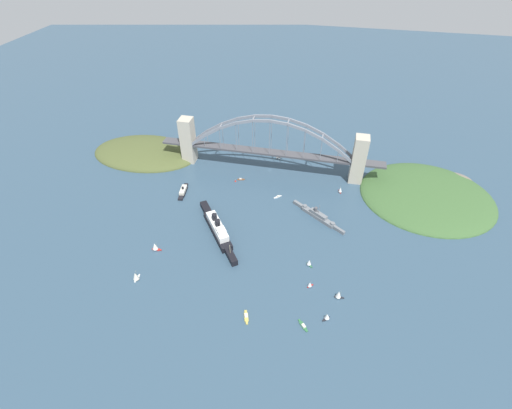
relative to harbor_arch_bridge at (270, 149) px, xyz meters
name	(u,v)px	position (x,y,z in m)	size (l,w,h in m)	color
ground_plane	(269,170)	(0.00, 0.00, -30.29)	(1400.00, 1400.00, 0.00)	#334C60
harbor_arch_bridge	(270,149)	(0.00, 0.00, 0.00)	(271.58, 16.80, 71.50)	#BCB29E
headland_west_shore	(428,196)	(-186.24, 13.54, -30.29)	(148.09, 136.77, 19.98)	#3D6033
headland_east_shore	(147,153)	(166.43, -4.74, -30.29)	(140.53, 90.12, 21.58)	#4C562D
ocean_liner	(217,229)	(30.42, 122.62, -24.57)	(62.03, 81.78, 19.19)	black
naval_cruiser	(318,216)	(-66.59, 78.11, -27.19)	(57.91, 42.56, 17.61)	slate
harbor_ferry_steamer	(183,191)	(88.64, 66.62, -28.02)	(8.96, 31.06, 7.60)	black
seaplane_taxiing_near_bridge	(279,157)	(-6.48, -28.94, -28.22)	(11.86, 7.58, 4.91)	#B7B7B2
small_boat_0	(155,246)	(82.12, 157.98, -25.73)	(9.46, 5.41, 9.86)	#B2231E
small_boat_1	(327,316)	(-84.57, 200.11, -27.13)	(6.50, 6.64, 6.83)	black
small_boat_2	(278,197)	(-19.29, 52.11, -29.55)	(8.33, 7.66, 2.11)	silver
small_boat_3	(303,326)	(-66.78, 210.91, -29.59)	(9.15, 10.58, 2.00)	#2D6B3D
small_boat_4	(310,284)	(-67.77, 170.72, -27.27)	(5.50, 5.63, 6.45)	#B2231E
small_boat_5	(246,317)	(-20.73, 212.64, -29.48)	(5.98, 12.91, 2.22)	gold
small_boat_6	(340,190)	(-88.00, 28.01, -26.51)	(4.79, 6.48, 8.04)	#B2231E
small_boat_7	(309,262)	(-64.51, 145.93, -26.81)	(6.61, 6.30, 7.42)	#2D6B3D
small_boat_8	(339,294)	(-92.57, 177.26, -25.87)	(8.43, 4.82, 9.54)	black
small_boat_9	(241,179)	(29.81, 28.12, -29.53)	(9.13, 3.56, 2.15)	brown
small_boat_10	(136,276)	(83.62, 195.62, -25.48)	(5.36, 9.57, 10.30)	silver
channel_marker_buoy	(235,181)	(35.44, 32.68, -29.18)	(2.20, 2.20, 2.75)	red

